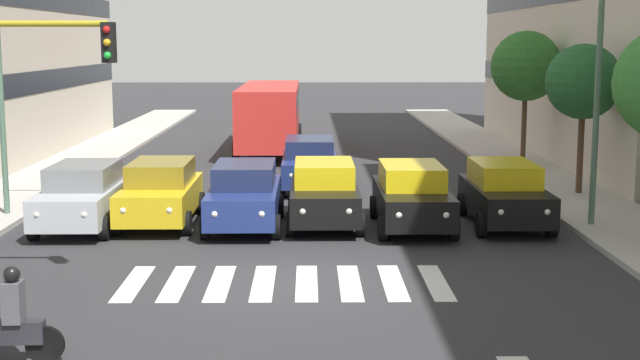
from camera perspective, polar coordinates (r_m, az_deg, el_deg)
name	(u,v)px	position (r m, az deg, el deg)	size (l,w,h in m)	color
ground_plane	(285,283)	(18.55, -2.26, -6.64)	(180.00, 180.00, 0.00)	#2D2D30
crosswalk_markings	(285,283)	(18.55, -2.26, -6.62)	(6.75, 2.80, 0.01)	silver
car_0	(504,193)	(24.55, 11.79, -0.84)	(2.02, 4.44, 1.72)	black
car_1	(412,196)	(23.79, 5.94, -1.01)	(2.02, 4.44, 1.72)	black
car_2	(324,193)	(24.12, 0.27, -0.83)	(2.02, 4.44, 1.72)	black
car_3	(245,195)	(23.87, -4.88, -0.96)	(2.02, 4.44, 1.72)	navy
car_4	(161,192)	(24.64, -10.22, -0.76)	(2.02, 4.44, 1.72)	gold
car_5	(83,195)	(24.53, -15.00, -0.97)	(2.02, 4.44, 1.72)	#B2B7BC
car_row2_0	(310,163)	(29.96, -0.68, 1.09)	(2.02, 4.44, 1.72)	navy
bus_behind_traffic	(270,111)	(40.10, -3.24, 4.47)	(2.78, 10.50, 3.00)	red
motorcycle_with_rider	(10,324)	(14.68, -19.33, -8.75)	(1.70, 0.37, 1.57)	black
street_lamp_left	(585,59)	(24.15, 16.71, 7.47)	(2.40, 0.28, 7.24)	#4C6B56
street_lamp_right	(21,65)	(25.97, -18.68, 7.04)	(3.42, 0.28, 6.68)	#4C6B56
street_tree_1	(584,82)	(29.30, 16.61, 6.06)	(2.39, 2.39, 4.75)	#513823
street_tree_2	(526,66)	(36.00, 13.12, 7.14)	(2.76, 2.76, 5.24)	#513823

